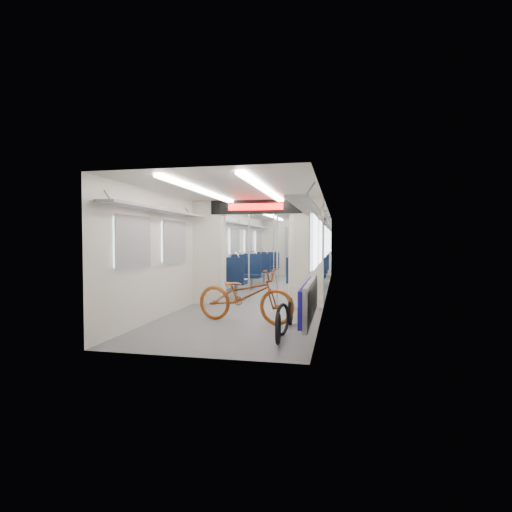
% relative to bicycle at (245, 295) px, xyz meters
% --- Properties ---
extents(carriage, '(12.00, 12.02, 2.31)m').
position_rel_bicycle_xyz_m(carriage, '(-0.17, 3.57, 1.03)').
color(carriage, '#515456').
rests_on(carriage, ground).
extents(bicycle, '(1.89, 0.98, 0.95)m').
position_rel_bicycle_xyz_m(bicycle, '(0.00, 0.00, 0.00)').
color(bicycle, '#944415').
rests_on(bicycle, ground).
extents(flip_bench, '(0.12, 2.14, 0.55)m').
position_rel_bicycle_xyz_m(flip_bench, '(1.18, -0.95, 0.11)').
color(flip_bench, gray).
rests_on(flip_bench, carriage).
extents(bike_hoop_a, '(0.08, 0.44, 0.44)m').
position_rel_bicycle_xyz_m(bike_hoop_a, '(0.79, -1.36, -0.28)').
color(bike_hoop_a, black).
rests_on(bike_hoop_a, ground).
extents(bike_hoop_b, '(0.17, 0.49, 0.49)m').
position_rel_bicycle_xyz_m(bike_hoop_b, '(0.78, -0.85, -0.25)').
color(bike_hoop_b, black).
rests_on(bike_hoop_b, ground).
extents(bike_hoop_c, '(0.05, 0.47, 0.47)m').
position_rel_bicycle_xyz_m(bike_hoop_c, '(0.81, -0.08, -0.27)').
color(bike_hoop_c, black).
rests_on(bike_hoop_c, ground).
extents(seat_bay_near_left, '(0.93, 2.19, 1.13)m').
position_rel_bicycle_xyz_m(seat_bay_near_left, '(-1.11, 3.63, 0.08)').
color(seat_bay_near_left, black).
rests_on(seat_bay_near_left, ground).
extents(seat_bay_near_right, '(0.92, 2.14, 1.12)m').
position_rel_bicycle_xyz_m(seat_bay_near_right, '(0.76, 4.22, 0.08)').
color(seat_bay_near_right, black).
rests_on(seat_bay_near_right, ground).
extents(seat_bay_far_left, '(0.91, 2.08, 1.10)m').
position_rel_bicycle_xyz_m(seat_bay_far_left, '(-1.11, 7.36, 0.07)').
color(seat_bay_far_left, black).
rests_on(seat_bay_far_left, ground).
extents(seat_bay_far_right, '(0.92, 2.10, 1.11)m').
position_rel_bicycle_xyz_m(seat_bay_far_right, '(0.76, 7.47, 0.07)').
color(seat_bay_far_right, black).
rests_on(seat_bay_far_right, ground).
extents(stanchion_near_left, '(0.04, 0.04, 2.30)m').
position_rel_bicycle_xyz_m(stanchion_near_left, '(-0.44, 2.26, 0.68)').
color(stanchion_near_left, silver).
rests_on(stanchion_near_left, ground).
extents(stanchion_near_right, '(0.04, 0.04, 2.30)m').
position_rel_bicycle_xyz_m(stanchion_near_right, '(0.21, 2.32, 0.68)').
color(stanchion_near_right, silver).
rests_on(stanchion_near_right, ground).
extents(stanchion_far_left, '(0.04, 0.04, 2.30)m').
position_rel_bicycle_xyz_m(stanchion_far_left, '(-0.42, 5.68, 0.68)').
color(stanchion_far_left, silver).
rests_on(stanchion_far_left, ground).
extents(stanchion_far_right, '(0.04, 0.04, 2.30)m').
position_rel_bicycle_xyz_m(stanchion_far_right, '(0.16, 5.84, 0.68)').
color(stanchion_far_right, silver).
rests_on(stanchion_far_right, ground).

